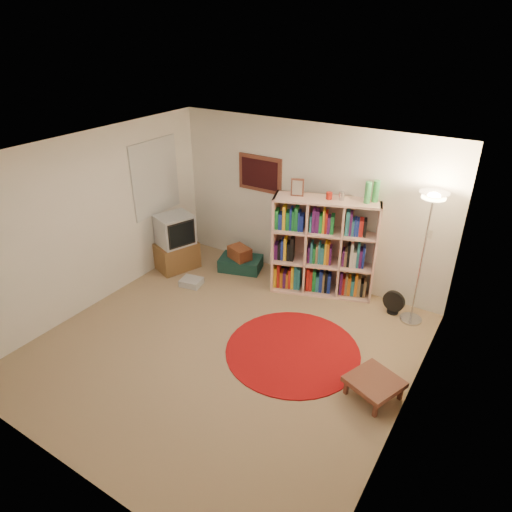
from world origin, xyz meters
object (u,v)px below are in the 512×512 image
Objects in this scene: bookshelf at (322,248)px; floor_lamp at (430,217)px; floor_fan at (394,302)px; tv_stand at (176,243)px; side_table at (374,382)px; suitcase at (241,263)px.

floor_lamp is (1.44, -0.04, 0.84)m from bookshelf.
floor_fan is at bearing 172.91° from floor_lamp.
tv_stand is 1.42× the size of side_table.
side_table is at bearing -69.38° from bookshelf.
floor_lamp is 1.43m from floor_fan.
floor_lamp reaches higher than bookshelf.
floor_fan is 0.37× the size of tv_stand.
floor_lamp is 4.01m from tv_stand.
floor_fan reaches higher than side_table.
bookshelf is 2.33× the size of suitcase.
suitcase is at bearing -178.94° from floor_lamp.
suitcase is (-1.42, -0.09, -0.63)m from bookshelf.
side_table is at bearing -46.93° from suitcase.
floor_lamp is at bearing 91.42° from side_table.
floor_fan reaches higher than suitcase.
bookshelf reaches higher than tv_stand.
suitcase is (-2.86, -0.05, -1.47)m from floor_lamp.
tv_stand is 4.02m from side_table.
bookshelf is 1.29m from floor_fan.
side_table reaches higher than suitcase.
side_table is at bearing 3.85° from tv_stand.
bookshelf reaches higher than suitcase.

